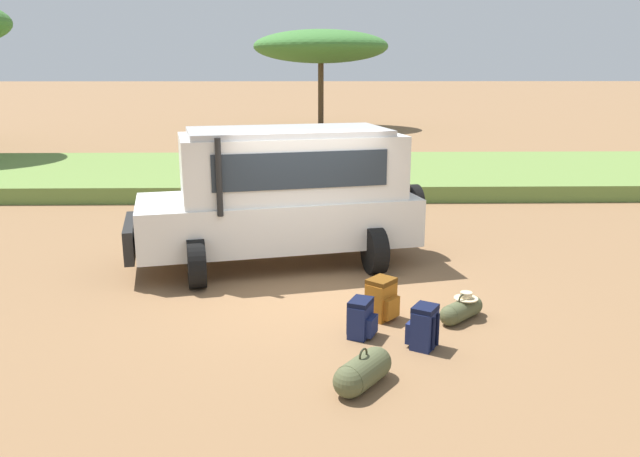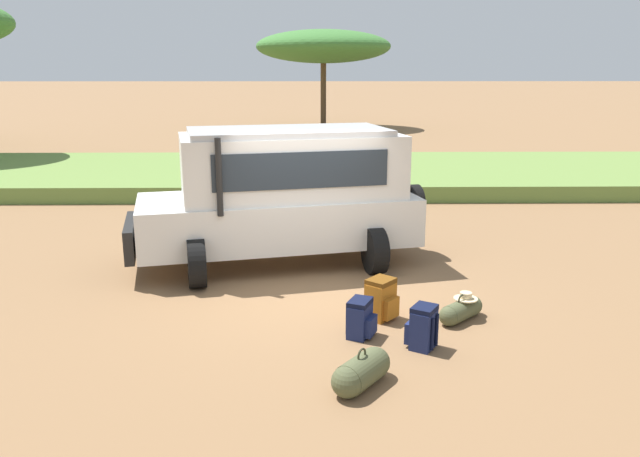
% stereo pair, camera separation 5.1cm
% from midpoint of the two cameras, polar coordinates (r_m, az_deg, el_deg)
% --- Properties ---
extents(ground_plane, '(320.00, 320.00, 0.00)m').
position_cam_midpoint_polar(ground_plane, '(10.03, -0.67, -5.74)').
color(ground_plane, olive).
extents(grass_bank, '(120.00, 7.00, 0.44)m').
position_cam_midpoint_polar(grass_bank, '(19.79, -0.81, 5.04)').
color(grass_bank, olive).
rests_on(grass_bank, ground_plane).
extents(safari_vehicle, '(5.48, 3.40, 2.44)m').
position_cam_midpoint_polar(safari_vehicle, '(11.18, -3.19, 3.25)').
color(safari_vehicle, silver).
rests_on(safari_vehicle, ground_plane).
extents(backpack_beside_front_wheel, '(0.45, 0.43, 0.57)m').
position_cam_midpoint_polar(backpack_beside_front_wheel, '(8.11, 9.54, -8.92)').
color(backpack_beside_front_wheel, navy).
rests_on(backpack_beside_front_wheel, ground_plane).
extents(backpack_cluster_center, '(0.51, 0.51, 0.59)m').
position_cam_midpoint_polar(backpack_cluster_center, '(8.93, 5.78, -6.46)').
color(backpack_cluster_center, '#B26619').
rests_on(backpack_cluster_center, ground_plane).
extents(backpack_near_rear_wheel, '(0.43, 0.45, 0.51)m').
position_cam_midpoint_polar(backpack_near_rear_wheel, '(8.36, 3.91, -8.22)').
color(backpack_near_rear_wheel, navy).
rests_on(backpack_near_rear_wheel, ground_plane).
extents(duffel_bag_low_black_case, '(0.70, 0.67, 0.39)m').
position_cam_midpoint_polar(duffel_bag_low_black_case, '(9.10, 12.94, -7.27)').
color(duffel_bag_low_black_case, '#4C5133').
rests_on(duffel_bag_low_black_case, ground_plane).
extents(duffel_bag_soft_canvas, '(0.70, 0.81, 0.47)m').
position_cam_midpoint_polar(duffel_bag_soft_canvas, '(7.15, 4.02, -12.93)').
color(duffel_bag_soft_canvas, '#4C5133').
rests_on(duffel_bag_soft_canvas, ground_plane).
extents(acacia_tree_centre_back, '(7.78, 6.94, 5.61)m').
position_cam_midpoint_polar(acacia_tree_centre_back, '(37.44, 0.35, 16.29)').
color(acacia_tree_centre_back, brown).
rests_on(acacia_tree_centre_back, ground_plane).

